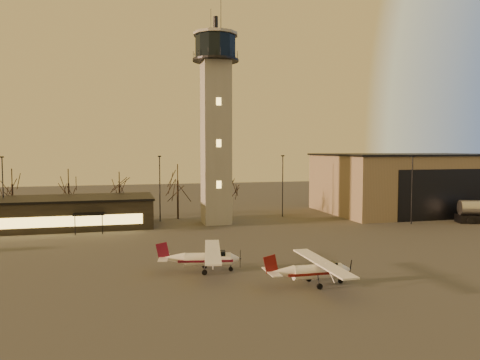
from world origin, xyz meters
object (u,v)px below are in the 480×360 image
object	(u,v)px
control_tower	(216,114)
terminal	(62,212)
hangar	(410,183)
cessna_rear	(209,261)
cessna_front	(319,274)

from	to	relation	value
control_tower	terminal	size ratio (longest dim) A/B	1.28
control_tower	hangar	distance (m)	37.90
hangar	terminal	size ratio (longest dim) A/B	1.20
hangar	terminal	bearing A→B (deg)	-178.03
control_tower	hangar	bearing A→B (deg)	6.31
control_tower	cessna_rear	bearing A→B (deg)	-103.20
terminal	cessna_rear	distance (m)	32.84
terminal	cessna_rear	world-z (taller)	terminal
cessna_front	cessna_rear	xyz separation A→B (m)	(-7.96, 6.42, 0.01)
control_tower	hangar	world-z (taller)	control_tower
cessna_front	hangar	bearing A→B (deg)	48.06
control_tower	cessna_front	bearing A→B (deg)	-87.13
cessna_front	cessna_rear	bearing A→B (deg)	141.85
control_tower	cessna_front	size ratio (longest dim) A/B	3.23
control_tower	terminal	xyz separation A→B (m)	(-21.99, 1.98, -14.17)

